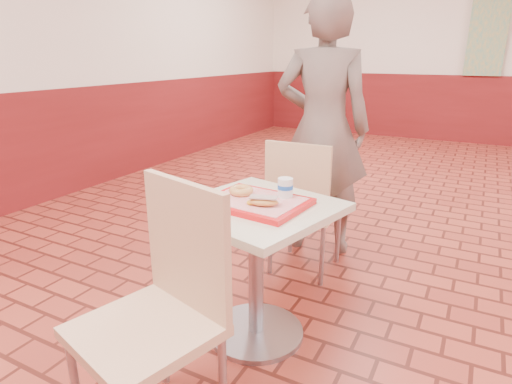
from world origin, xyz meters
The scene contains 9 objects.
promo_poster centered at (-0.60, 4.94, 1.60)m, with size 0.50×0.03×1.20m, color gray.
main_table centered at (-1.32, -0.72, 0.45)m, with size 0.64×0.64×0.67m.
chair_main_front centered at (-1.36, -1.33, 0.51)m, with size 0.52×0.52×0.91m.
chair_main_back centered at (-1.37, -0.04, 0.47)m, with size 0.40×0.40×0.84m.
customer centered at (-1.41, 0.38, 0.84)m, with size 0.61×0.40×1.68m, color #6D5C55.
serving_tray centered at (-1.32, -0.72, 0.69)m, with size 0.43×0.33×0.03m.
ring_donut centered at (-1.41, -0.69, 0.72)m, with size 0.11×0.11×0.04m, color #CA8C49.
long_john_donut centered at (-1.26, -0.78, 0.72)m, with size 0.14×0.10×0.04m.
paper_cup centered at (-1.22, -0.63, 0.74)m, with size 0.07×0.07×0.09m.
Camera 1 is at (-0.49, -2.29, 1.31)m, focal length 30.00 mm.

